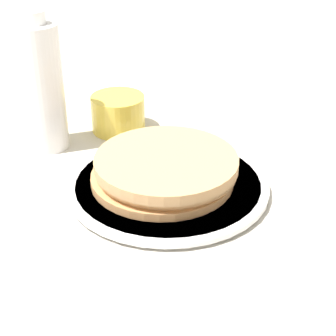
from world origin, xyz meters
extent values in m
plane|color=#BCB7AD|center=(0.00, 0.00, 0.00)|extent=(4.00, 4.00, 0.00)
cylinder|color=white|center=(0.02, -0.03, 0.01)|extent=(0.24, 0.24, 0.01)
cylinder|color=white|center=(0.02, -0.03, 0.01)|extent=(0.26, 0.26, 0.01)
cylinder|color=tan|center=(0.02, -0.03, 0.02)|extent=(0.18, 0.18, 0.01)
cylinder|color=tan|center=(0.01, -0.03, 0.03)|extent=(0.18, 0.18, 0.01)
cylinder|color=tan|center=(0.02, -0.03, 0.04)|extent=(0.18, 0.18, 0.01)
cylinder|color=yellow|center=(-0.08, -0.19, 0.03)|extent=(0.08, 0.08, 0.06)
cylinder|color=white|center=(0.02, -0.24, 0.09)|extent=(0.06, 0.06, 0.18)
cylinder|color=white|center=(0.02, -0.24, 0.19)|extent=(0.03, 0.03, 0.02)
camera|label=1|loc=(0.53, 0.33, 0.39)|focal=60.00mm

